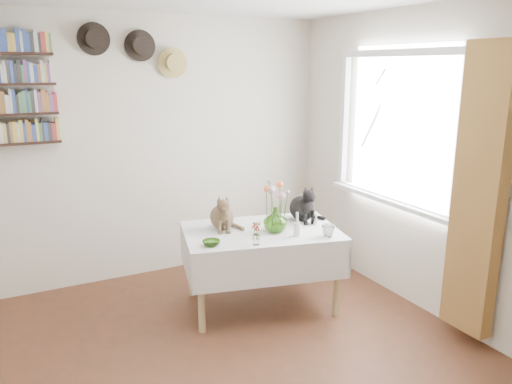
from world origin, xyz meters
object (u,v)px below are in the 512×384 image
dining_table (261,249)px  tabby_cat (222,211)px  flower_vase (275,220)px  black_cat (302,202)px

dining_table → tabby_cat: 0.47m
tabby_cat → flower_vase: tabby_cat is taller
tabby_cat → black_cat: 0.74m
black_cat → flower_vase: size_ratio=1.62×
flower_vase → tabby_cat: bearing=143.3°
dining_table → black_cat: size_ratio=4.26×
dining_table → black_cat: black_cat is taller
dining_table → flower_vase: 0.30m
tabby_cat → dining_table: bearing=-16.7°
dining_table → flower_vase: bearing=-46.4°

